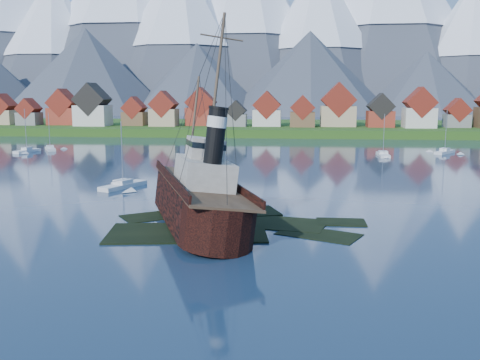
# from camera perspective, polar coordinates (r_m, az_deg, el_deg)

# --- Properties ---
(ground) EXTENTS (1400.00, 1400.00, 0.00)m
(ground) POSITION_cam_1_polar(r_m,az_deg,el_deg) (63.18, -2.61, -5.32)
(ground) COLOR #182B44
(ground) RESTS_ON ground
(shoal) EXTENTS (31.71, 21.24, 1.14)m
(shoal) POSITION_cam_1_polar(r_m,az_deg,el_deg) (65.11, -0.78, -5.18)
(shoal) COLOR black
(shoal) RESTS_ON ground
(shore_bank) EXTENTS (600.00, 80.00, 3.20)m
(shore_bank) POSITION_cam_1_polar(r_m,az_deg,el_deg) (231.21, 3.59, 5.26)
(shore_bank) COLOR #154112
(shore_bank) RESTS_ON ground
(seawall) EXTENTS (600.00, 2.50, 2.00)m
(seawall) POSITION_cam_1_polar(r_m,az_deg,el_deg) (193.36, 3.13, 4.49)
(seawall) COLOR #3F3D38
(seawall) RESTS_ON ground
(town) EXTENTS (250.96, 16.69, 17.30)m
(town) POSITION_cam_1_polar(r_m,az_deg,el_deg) (216.93, -5.43, 7.35)
(town) COLOR maroon
(town) RESTS_ON ground
(mountains) EXTENTS (965.00, 340.00, 205.00)m
(mountains) POSITION_cam_1_polar(r_m,az_deg,el_deg) (546.81, 4.96, 16.89)
(mountains) COLOR #2D333D
(mountains) RESTS_ON ground
(tugboat_wreck) EXTENTS (7.73, 33.30, 26.39)m
(tugboat_wreck) POSITION_cam_1_polar(r_m,az_deg,el_deg) (66.94, -4.51, -1.61)
(tugboat_wreck) COLOR black
(tugboat_wreck) RESTS_ON ground
(sailboat_b) EXTENTS (4.12, 8.76, 12.33)m
(sailboat_b) POSITION_cam_1_polar(r_m,az_deg,el_deg) (156.68, -21.77, 2.85)
(sailboat_b) COLOR silver
(sailboat_b) RESTS_ON ground
(sailboat_c) EXTENTS (6.27, 8.43, 11.04)m
(sailboat_c) POSITION_cam_1_polar(r_m,az_deg,el_deg) (160.81, -19.59, 3.11)
(sailboat_c) COLOR silver
(sailboat_c) RESTS_ON ground
(sailboat_d) EXTENTS (7.11, 8.41, 12.09)m
(sailboat_d) POSITION_cam_1_polar(r_m,az_deg,el_deg) (153.22, 20.99, 2.77)
(sailboat_d) COLOR silver
(sailboat_d) RESTS_ON ground
(sailboat_e) EXTENTS (2.61, 9.74, 11.24)m
(sailboat_e) POSITION_cam_1_polar(r_m,az_deg,el_deg) (141.65, 15.01, 2.57)
(sailboat_e) COLOR silver
(sailboat_e) RESTS_ON ground
(sailboat_f) EXTENTS (6.17, 9.88, 11.76)m
(sailboat_f) POSITION_cam_1_polar(r_m,az_deg,el_deg) (93.03, -12.36, -0.65)
(sailboat_f) COLOR silver
(sailboat_f) RESTS_ON ground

